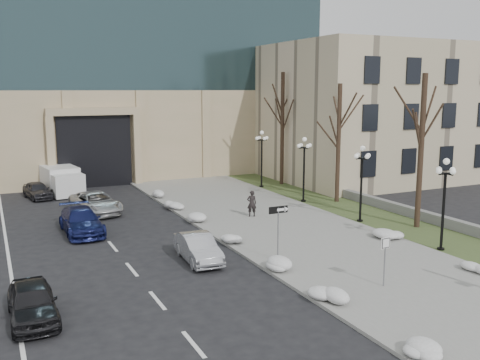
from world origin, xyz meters
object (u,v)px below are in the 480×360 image
(lamppost_d, at_px, (262,151))
(lamppost_b, at_px, (362,173))
(box_truck, at_px, (59,180))
(car_b, at_px, (198,248))
(car_d, at_px, (96,203))
(car_a, at_px, (32,302))
(lamppost_c, at_px, (304,161))
(pedestrian, at_px, (252,203))
(car_e, at_px, (37,190))
(one_way_sign, at_px, (282,216))
(lamppost_a, at_px, (444,192))
(keep_sign, at_px, (385,251))
(car_c, at_px, (81,221))

(lamppost_d, bearing_deg, lamppost_b, -90.00)
(box_truck, bearing_deg, car_b, -87.25)
(car_d, bearing_deg, car_a, -117.55)
(car_a, distance_m, box_truck, 24.88)
(car_a, relative_size, lamppost_c, 0.84)
(car_d, xyz_separation_m, pedestrian, (8.69, -5.67, 0.26))
(pedestrian, bearing_deg, car_e, -30.47)
(car_e, relative_size, box_truck, 0.54)
(one_way_sign, xyz_separation_m, lamppost_a, (8.19, -1.90, 0.80))
(car_e, relative_size, lamppost_b, 0.78)
(car_e, xyz_separation_m, lamppost_d, (17.19, -3.38, 2.44))
(car_d, height_order, lamppost_a, lamppost_a)
(one_way_sign, bearing_deg, keep_sign, -65.71)
(car_a, distance_m, lamppost_b, 20.46)
(car_e, bearing_deg, lamppost_b, -54.04)
(car_e, distance_m, box_truck, 2.61)
(pedestrian, distance_m, lamppost_b, 7.06)
(car_a, bearing_deg, car_c, 72.57)
(car_d, height_order, lamppost_c, lamppost_c)
(lamppost_a, relative_size, lamppost_c, 1.00)
(lamppost_a, bearing_deg, lamppost_d, 90.00)
(lamppost_a, bearing_deg, pedestrian, 117.55)
(lamppost_b, bearing_deg, pedestrian, 144.08)
(car_b, xyz_separation_m, box_truck, (-3.77, 20.88, 0.37))
(car_b, height_order, lamppost_a, lamppost_a)
(lamppost_c, bearing_deg, lamppost_a, -90.00)
(lamppost_c, bearing_deg, box_truck, 142.71)
(car_c, relative_size, box_truck, 0.72)
(car_c, distance_m, car_d, 5.08)
(one_way_sign, bearing_deg, pedestrian, 71.83)
(box_truck, bearing_deg, car_e, -141.78)
(keep_sign, xyz_separation_m, lamppost_a, (6.04, 2.80, 1.46))
(car_d, xyz_separation_m, lamppost_a, (14.14, -16.12, 2.37))
(lamppost_c, bearing_deg, car_e, 150.13)
(lamppost_c, distance_m, lamppost_d, 6.50)
(car_a, bearing_deg, lamppost_d, 44.89)
(car_a, height_order, lamppost_c, lamppost_c)
(box_truck, distance_m, one_way_sign, 23.96)
(keep_sign, relative_size, lamppost_d, 0.46)
(car_d, xyz_separation_m, lamppost_d, (14.14, 3.38, 2.37))
(car_b, relative_size, lamppost_a, 0.83)
(car_c, xyz_separation_m, one_way_sign, (7.63, -9.43, 1.56))
(lamppost_d, bearing_deg, car_e, 168.89)
(lamppost_a, bearing_deg, car_c, 144.39)
(car_e, xyz_separation_m, lamppost_c, (17.19, -9.88, 2.44))
(lamppost_b, relative_size, lamppost_d, 1.00)
(keep_sign, relative_size, lamppost_a, 0.46)
(box_truck, bearing_deg, lamppost_d, -26.22)
(car_b, bearing_deg, box_truck, 103.38)
(car_a, height_order, car_c, car_c)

